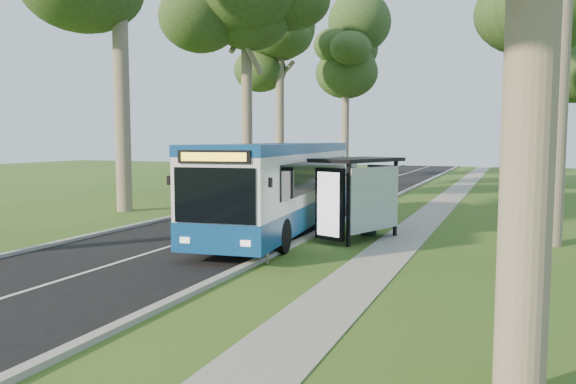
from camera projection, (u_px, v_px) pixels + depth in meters
name	position (u px, v px, depth m)	size (l,w,h in m)	color
ground	(254.00, 264.00, 15.00)	(120.00, 120.00, 0.00)	#2F5219
road	(279.00, 213.00, 25.54)	(7.00, 100.00, 0.02)	black
kerb_east	(353.00, 216.00, 24.23)	(0.25, 100.00, 0.12)	#9E9B93
kerb_west	(212.00, 208.00, 26.83)	(0.25, 100.00, 0.12)	#9E9B93
centre_line	(279.00, 213.00, 25.54)	(0.12, 100.00, 0.01)	white
footpath	(424.00, 220.00, 23.12)	(1.50, 100.00, 0.02)	gray
bus	(282.00, 186.00, 20.14)	(3.73, 12.24, 3.19)	white
bus_stop_sign	(267.00, 202.00, 14.89)	(0.13, 0.38, 2.71)	gray
bus_shelter	(358.00, 183.00, 18.27)	(2.75, 3.58, 2.72)	black
litter_bin	(368.00, 219.00, 19.63)	(0.61, 0.61, 1.07)	black
car_white	(284.00, 176.00, 39.41)	(1.83, 4.55, 1.55)	silver
car_silver	(334.00, 167.00, 51.15)	(1.82, 5.21, 1.72)	#A8ABAF
tree_west_c	(246.00, 18.00, 33.98)	(5.20, 5.20, 14.40)	#7A6B56
tree_west_d	(280.00, 37.00, 43.90)	(5.20, 5.20, 15.31)	#7A6B56
tree_west_e	(346.00, 49.00, 52.17)	(5.20, 5.20, 15.94)	#7A6B56
tree_east_d	(544.00, 48.00, 38.84)	(5.20, 5.20, 12.99)	#7A6B56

